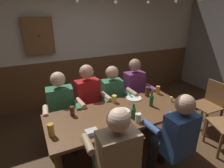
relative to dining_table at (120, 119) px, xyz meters
The scene contains 25 objects.
ground_plane 0.67m from the dining_table, 90.00° to the right, with size 7.93×7.93×0.00m, color #4C331E.
back_wall_upper 2.38m from the dining_table, 90.00° to the left, with size 6.61×0.12×1.47m, color silver.
back_wall_wainscot 2.10m from the dining_table, 90.00° to the left, with size 6.61×0.12×1.04m, color brown.
dining_table is the anchor object (origin of this frame).
person_0 0.94m from the dining_table, 136.74° to the left, with size 0.56×0.56×1.22m.
person_1 0.69m from the dining_table, 108.69° to the left, with size 0.54×0.52×1.27m.
person_2 0.68m from the dining_table, 71.32° to the left, with size 0.52×0.54×1.19m.
person_3 0.94m from the dining_table, 43.50° to the left, with size 0.50×0.52×1.27m.
person_4 0.77m from the dining_table, 121.44° to the right, with size 0.54×0.54×1.27m.
person_5 0.76m from the dining_table, 58.58° to the right, with size 0.52×0.52×1.24m.
chair_empty_far_end 1.85m from the dining_table, ahead, with size 0.45×0.45×0.88m.
table_candle 0.89m from the dining_table, ahead, with size 0.04×0.04×0.08m, color #F9E08C.
condiment_caddy 0.60m from the dining_table, 151.66° to the right, with size 0.14×0.10×0.05m, color #B2B7BC.
plate_0 0.52m from the dining_table, 35.59° to the left, with size 0.25×0.25×0.01m, color white.
plate_1 0.12m from the dining_table, 14.19° to the left, with size 0.20×0.20×0.01m, color white.
bottle_0 0.29m from the dining_table, 65.98° to the right, with size 0.06×0.06×0.22m.
bottle_1 0.54m from the dining_table, ahead, with size 0.06×0.06×0.24m.
bottle_2 0.41m from the dining_table, 119.76° to the right, with size 0.07×0.07×0.27m.
pint_glass_0 0.93m from the dining_table, 17.59° to the left, with size 0.07×0.07×0.14m, color gold.
pint_glass_1 0.67m from the dining_table, 160.77° to the left, with size 0.06×0.06×0.14m, color #4C2D19.
pint_glass_2 0.35m from the dining_table, 71.23° to the right, with size 0.08×0.08×0.12m, color white.
pint_glass_3 0.36m from the dining_table, 77.79° to the left, with size 0.07×0.07×0.12m, color #E5C64C.
pint_glass_4 0.96m from the dining_table, behind, with size 0.07×0.07×0.15m, color gold.
pint_glass_5 0.74m from the dining_table, 23.29° to the left, with size 0.08×0.08×0.16m, color #4C2D19.
wall_dart_cabinet 2.32m from the dining_table, 111.30° to the left, with size 0.56×0.15×0.70m.
Camera 1 is at (-1.05, -1.76, 2.06)m, focal length 29.32 mm.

